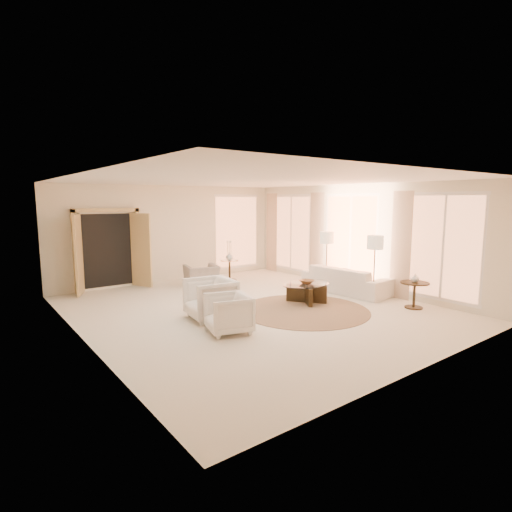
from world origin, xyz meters
TOP-DOWN VIEW (x-y plane):
  - room at (0.00, 0.00)m, footprint 7.04×8.04m
  - windows_right at (3.45, 0.10)m, footprint 0.10×6.40m
  - window_back_corner at (2.30, 3.95)m, footprint 1.70×0.10m
  - curtains_right at (3.40, 1.00)m, footprint 0.06×5.20m
  - french_doors at (-1.90, 3.82)m, footprint 1.95×0.66m
  - area_rug at (0.82, -0.78)m, footprint 3.39×3.39m
  - sofa at (2.90, -0.17)m, footprint 1.08×2.36m
  - armchair_left at (-1.11, -0.07)m, footprint 0.94×0.98m
  - armchair_right at (-1.29, -1.01)m, footprint 0.88×0.92m
  - accent_chair at (0.32, 2.83)m, footprint 0.99×0.75m
  - coffee_table at (1.32, -0.33)m, footprint 1.32×1.32m
  - end_table at (2.90, -2.11)m, footprint 0.62×0.62m
  - side_table at (1.31, 2.90)m, footprint 0.54×0.54m
  - floor_lamp_near at (2.90, 0.52)m, footprint 0.37×0.37m
  - floor_lamp_far at (2.72, -1.16)m, footprint 0.38×0.38m
  - bowl at (1.32, -0.33)m, footprint 0.36×0.36m
  - end_vase at (2.90, -2.11)m, footprint 0.23×0.23m
  - side_vase at (1.31, 2.90)m, footprint 0.27×0.27m

SIDE VIEW (x-z plane):
  - area_rug at x=0.82m, z-range 0.00..0.01m
  - coffee_table at x=1.32m, z-range 0.06..0.52m
  - sofa at x=2.90m, z-range 0.00..0.67m
  - side_table at x=1.31m, z-range 0.07..0.70m
  - armchair_right at x=-1.29m, z-range 0.00..0.77m
  - accent_chair at x=0.32m, z-range 0.00..0.77m
  - end_table at x=2.90m, z-range 0.11..0.69m
  - armchair_left at x=-1.11m, z-range 0.00..0.91m
  - bowl at x=1.32m, z-range 0.46..0.54m
  - end_vase at x=2.90m, z-range 0.58..0.77m
  - side_vase at x=1.31m, z-range 0.62..0.85m
  - french_doors at x=-1.90m, z-range -0.01..2.15m
  - curtains_right at x=3.40m, z-range 0.00..2.60m
  - floor_lamp_near at x=2.90m, z-range 0.54..2.07m
  - floor_lamp_far at x=2.72m, z-range 0.55..2.11m
  - windows_right at x=3.45m, z-range 0.15..2.55m
  - window_back_corner at x=2.30m, z-range 0.15..2.55m
  - room at x=0.00m, z-range -0.02..2.81m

